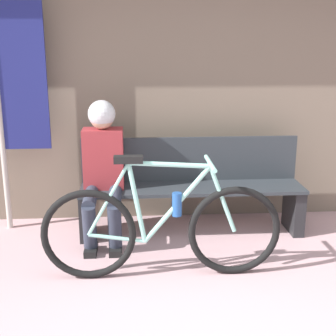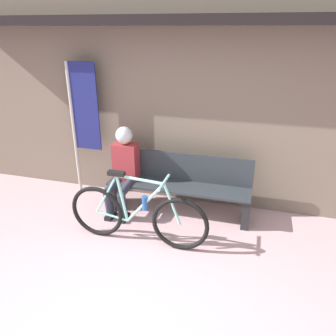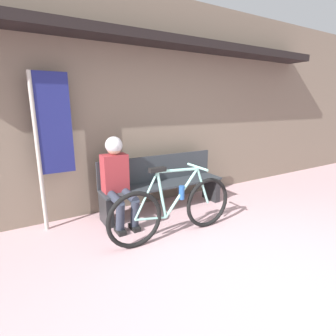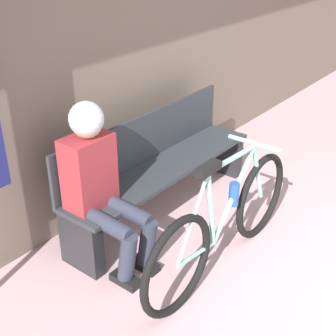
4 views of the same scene
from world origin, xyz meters
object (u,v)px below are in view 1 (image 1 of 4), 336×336
object	(u,v)px
park_bench_near	(191,188)
bicycle	(162,229)
person_seated	(103,162)
banner_pole	(15,92)

from	to	relation	value
park_bench_near	bicycle	distance (m)	0.89
person_seated	banner_pole	bearing A→B (deg)	158.30
bicycle	banner_pole	distance (m)	1.80
park_bench_near	bicycle	bearing A→B (deg)	-110.25
bicycle	banner_pole	world-z (taller)	banner_pole
banner_pole	bicycle	bearing A→B (deg)	-40.03
bicycle	park_bench_near	bearing A→B (deg)	69.75
bicycle	person_seated	xyz separation A→B (m)	(-0.46, 0.72, 0.32)
bicycle	person_seated	distance (m)	0.91
person_seated	banner_pole	distance (m)	0.98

